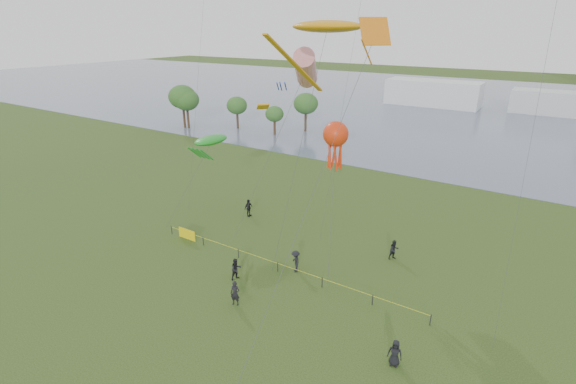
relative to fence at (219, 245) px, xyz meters
The scene contains 16 objects.
lake 88.39m from the fence, 84.57° to the left, with size 400.00×120.00×0.08m, color slate.
pavilion_left 83.11m from the fence, 92.50° to the left, with size 22.00×8.00×6.00m, color silver.
pavilion_right 88.88m from the fence, 75.42° to the left, with size 18.00×7.00×5.00m, color silver.
trees 46.82m from the fence, 129.83° to the left, with size 25.89×14.84×8.06m.
fence is the anchor object (origin of this frame).
spectator_a 4.79m from the fence, 32.81° to the right, with size 0.86×0.67×1.77m, color black.
spectator_b 7.35m from the fence, ahead, with size 1.19×0.68×1.84m, color black.
spectator_c 7.42m from the fence, 107.41° to the left, with size 1.08×0.45×1.85m, color black.
spectator_d 17.88m from the fence, 14.85° to the right, with size 0.83×0.54×1.69m, color black.
spectator_f 7.87m from the fence, 40.55° to the right, with size 0.67×0.44×1.85m, color black.
spectator_g 14.91m from the fence, 27.37° to the left, with size 0.84×0.65×1.72m, color black.
kite_stingray 19.64m from the fence, 32.79° to the left, with size 5.46×10.18×18.65m.
kite_windsock 17.74m from the fence, 77.79° to the left, with size 4.78×10.40×16.62m.
kite_creature 11.03m from the fence, 133.91° to the left, with size 2.80×7.40×8.19m.
kite_octopus 13.72m from the fence, 36.74° to the left, with size 3.86×7.16×11.26m.
kite_delta 21.55m from the fence, 10.93° to the right, with size 1.68×15.34×18.69m.
Camera 1 is at (13.80, -11.65, 18.23)m, focal length 26.00 mm.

